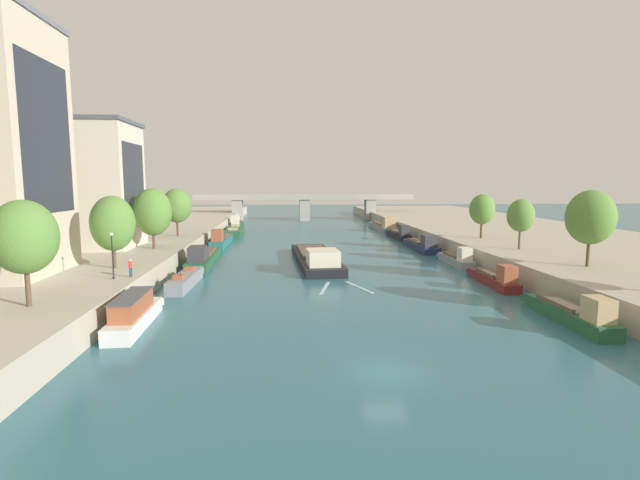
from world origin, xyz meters
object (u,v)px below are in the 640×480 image
Objects in this scene: moored_boat_right_second at (384,226)px; moored_boat_right_end at (457,259)px; moored_boat_left_second at (186,280)px; moored_boat_right_lone at (571,313)px; moored_boat_left_near at (235,231)px; lamppost_left_bank at (112,254)px; tree_left_far at (113,223)px; moored_boat_right_gap_after at (399,234)px; tree_right_past_mid at (591,217)px; moored_boat_left_lone at (221,240)px; person_on_quay at (130,267)px; tree_left_midway at (177,206)px; moored_boat_right_downstream at (495,278)px; tree_right_distant at (521,216)px; tree_left_third at (153,212)px; moored_boat_left_upstream at (237,224)px; tree_left_distant at (24,237)px; tree_right_by_lamp at (482,209)px; barge_midriver at (316,257)px; moored_boat_left_far at (203,257)px; moored_boat_right_upstream at (422,245)px; bridge_far at (304,204)px; moored_boat_left_gap_after at (134,313)px.

moored_boat_right_end is at bearing -89.90° from moored_boat_right_second.
moored_boat_left_second is 36.27m from moored_boat_right_lone.
lamppost_left_bank is (-4.68, -57.45, 4.02)m from moored_boat_left_near.
moored_boat_left_near is 52.73m from tree_left_far.
moored_boat_right_gap_after is 1.56× the size of tree_right_past_mid.
person_on_quay reaches higher than moored_boat_left_lone.
moored_boat_right_gap_after is at bearing 18.48° from tree_left_midway.
moored_boat_right_downstream is 1.05× the size of moored_boat_right_end.
tree_right_distant reaches higher than moored_boat_right_gap_after.
moored_boat_right_second is at bearing 89.54° from moored_boat_right_lone.
tree_left_far is 13.75m from tree_left_third.
tree_right_distant is at bearing 10.59° from moored_boat_left_second.
moored_boat_left_near is 1.48× the size of moored_boat_right_lone.
moored_boat_left_upstream is at bearing 84.21° from tree_left_third.
tree_left_distant is at bearing -94.43° from moored_boat_left_upstream.
tree_right_by_lamp is (7.92, 35.43, 5.92)m from moored_boat_right_lone.
moored_boat_left_lone is 41.21m from moored_boat_right_second.
barge_midriver is 1.40× the size of moored_boat_left_far.
moored_boat_left_second is 64.85m from moored_boat_right_second.
moored_boat_right_downstream is 1.58× the size of tree_right_by_lamp.
tree_left_distant reaches higher than tree_right_by_lamp.
tree_left_third reaches higher than moored_boat_left_far.
moored_boat_left_near is 68.91m from tree_right_past_mid.
moored_boat_right_gap_after is at bearing 91.34° from moored_boat_right_end.
tree_left_third is (-39.68, 1.46, 6.31)m from moored_boat_right_end.
moored_boat_right_upstream is at bearing 17.16° from tree_left_third.
moored_boat_right_gap_after is (32.65, 39.10, 0.21)m from moored_boat_left_second.
tree_left_midway is at bearing -143.27° from moored_boat_right_second.
moored_boat_right_lone and moored_boat_right_upstream have the same top height.
lamppost_left_bank reaches higher than moored_boat_left_lone.
tree_left_far is (-5.51, -66.57, 5.98)m from moored_boat_left_upstream.
moored_boat_left_lone is at bearing 80.02° from tree_left_far.
tree_right_by_lamp is at bearing 8.13° from moored_boat_left_far.
tree_left_midway is 4.63× the size of person_on_quay.
moored_boat_right_downstream is 0.17× the size of bridge_far.
moored_boat_right_lone is (32.71, -65.76, 0.20)m from moored_boat_left_near.
barge_midriver is 2.35× the size of moored_boat_right_end.
moored_boat_right_upstream is 8.14× the size of person_on_quay.
moored_boat_right_end is 0.60× the size of moored_boat_right_second.
moored_boat_left_second is 27.60m from tree_left_midway.
lamppost_left_bank is at bearing -128.78° from moored_boat_right_gap_after.
person_on_quay is (1.24, 0.82, -1.36)m from lamppost_left_bank.
moored_boat_left_lone is 1.14× the size of moored_boat_right_gap_after.
moored_boat_left_far is at bearing -63.90° from tree_left_midway.
moored_boat_right_downstream is 42.02m from tree_left_third.
moored_boat_left_second is at bearing -143.80° from moored_boat_right_upstream.
moored_boat_left_second is at bearing -154.11° from tree_right_by_lamp.
moored_boat_right_lone is 1.11× the size of moored_boat_right_end.
tree_right_past_mid is at bearing 12.42° from moored_boat_left_gap_after.
moored_boat_right_lone is at bearing -128.00° from tree_right_past_mid.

